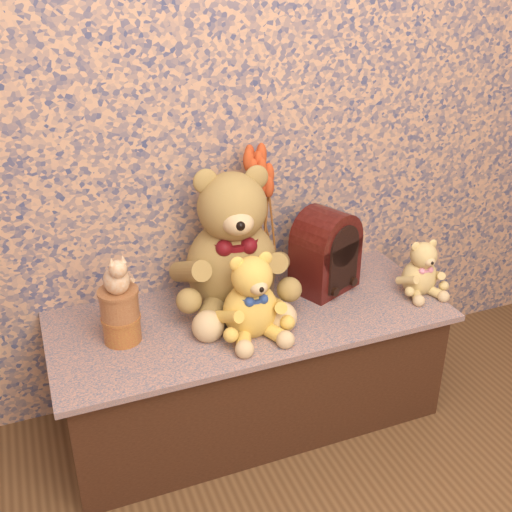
# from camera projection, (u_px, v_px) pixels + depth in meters

# --- Properties ---
(display_shelf) EXTENTS (1.33, 0.56, 0.43)m
(display_shelf) POSITION_uv_depth(u_px,v_px,m) (251.00, 366.00, 2.16)
(display_shelf) COLOR #374E70
(display_shelf) RESTS_ON ground
(teddy_large) EXTENTS (0.49, 0.56, 0.53)m
(teddy_large) POSITION_uv_depth(u_px,v_px,m) (231.00, 231.00, 2.03)
(teddy_large) COLOR olive
(teddy_large) RESTS_ON display_shelf
(teddy_medium) EXTENTS (0.24, 0.28, 0.30)m
(teddy_medium) POSITION_uv_depth(u_px,v_px,m) (250.00, 290.00, 1.91)
(teddy_medium) COLOR gold
(teddy_medium) RESTS_ON display_shelf
(teddy_small) EXTENTS (0.19, 0.22, 0.22)m
(teddy_small) POSITION_uv_depth(u_px,v_px,m) (421.00, 264.00, 2.16)
(teddy_small) COLOR tan
(teddy_small) RESTS_ON display_shelf
(cathedral_radio) EXTENTS (0.26, 0.23, 0.30)m
(cathedral_radio) POSITION_uv_depth(u_px,v_px,m) (326.00, 250.00, 2.16)
(cathedral_radio) COLOR #380C0A
(cathedral_radio) RESTS_ON display_shelf
(ceramic_vase) EXTENTS (0.12, 0.12, 0.18)m
(ceramic_vase) POSITION_uv_depth(u_px,v_px,m) (259.00, 268.00, 2.17)
(ceramic_vase) COLOR tan
(ceramic_vase) RESTS_ON display_shelf
(dried_stalks) EXTENTS (0.21, 0.21, 0.38)m
(dried_stalks) POSITION_uv_depth(u_px,v_px,m) (259.00, 193.00, 2.04)
(dried_stalks) COLOR #C94720
(dried_stalks) RESTS_ON ceramic_vase
(biscuit_tin_lower) EXTENTS (0.14, 0.14, 0.08)m
(biscuit_tin_lower) POSITION_uv_depth(u_px,v_px,m) (122.00, 328.00, 1.91)
(biscuit_tin_lower) COLOR gold
(biscuit_tin_lower) RESTS_ON display_shelf
(biscuit_tin_upper) EXTENTS (0.13, 0.13, 0.09)m
(biscuit_tin_upper) POSITION_uv_depth(u_px,v_px,m) (119.00, 304.00, 1.87)
(biscuit_tin_upper) COLOR tan
(biscuit_tin_upper) RESTS_ON biscuit_tin_lower
(cat_figurine) EXTENTS (0.11, 0.12, 0.13)m
(cat_figurine) POSITION_uv_depth(u_px,v_px,m) (116.00, 272.00, 1.82)
(cat_figurine) COLOR silver
(cat_figurine) RESTS_ON biscuit_tin_upper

